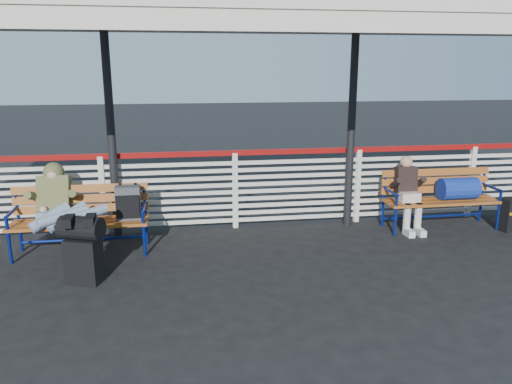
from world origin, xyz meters
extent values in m
plane|color=black|center=(0.00, 0.00, 0.00)|extent=(60.00, 60.00, 0.00)
cube|color=silver|center=(0.00, 1.90, 0.60)|extent=(12.00, 0.04, 1.04)
cube|color=maroon|center=(0.00, 1.90, 1.20)|extent=(12.00, 0.06, 0.08)
cube|color=silver|center=(0.00, 0.90, 3.08)|extent=(12.60, 3.60, 0.16)
cube|color=silver|center=(0.00, -0.85, 2.95)|extent=(12.60, 0.06, 0.30)
cylinder|color=black|center=(-1.80, 1.75, 1.50)|extent=(0.12, 0.12, 3.00)
cylinder|color=black|center=(1.80, 1.75, 1.50)|extent=(0.12, 0.12, 3.00)
cube|color=black|center=(-2.00, 0.10, 0.27)|extent=(0.45, 0.36, 0.54)
cylinder|color=black|center=(-2.00, 0.10, 0.68)|extent=(0.56, 0.43, 0.28)
cube|color=#AF5E21|center=(-2.20, 1.05, 0.45)|extent=(1.80, 0.50, 0.04)
cube|color=#AF5E21|center=(-2.20, 1.31, 0.72)|extent=(1.80, 0.10, 0.40)
cylinder|color=navy|center=(-3.05, 0.85, 0.23)|extent=(0.04, 0.04, 0.45)
cylinder|color=navy|center=(-1.35, 0.85, 0.23)|extent=(0.04, 0.04, 0.45)
cylinder|color=navy|center=(-3.05, 1.32, 0.45)|extent=(0.04, 0.04, 0.90)
cylinder|color=navy|center=(-1.35, 1.32, 0.45)|extent=(0.04, 0.04, 0.90)
cube|color=#4D5055|center=(-1.55, 1.07, 0.70)|extent=(0.33, 0.20, 0.46)
cube|color=#AF5E21|center=(3.18, 1.33, 0.45)|extent=(1.80, 0.50, 0.04)
cube|color=#AF5E21|center=(3.18, 1.59, 0.72)|extent=(1.80, 0.10, 0.40)
cylinder|color=navy|center=(2.33, 1.13, 0.23)|extent=(0.04, 0.04, 0.45)
cylinder|color=navy|center=(4.03, 1.13, 0.23)|extent=(0.04, 0.04, 0.45)
cylinder|color=navy|center=(2.33, 1.60, 0.45)|extent=(0.04, 0.04, 0.90)
cylinder|color=navy|center=(4.03, 1.60, 0.45)|extent=(0.04, 0.04, 0.90)
cylinder|color=navy|center=(3.43, 1.33, 0.64)|extent=(0.59, 0.34, 0.34)
cube|color=#849AB1|center=(-2.55, 1.10, 0.54)|extent=(0.36, 0.26, 0.18)
cube|color=brown|center=(-2.55, 1.30, 0.80)|extent=(0.42, 0.38, 0.53)
sphere|color=brown|center=(-2.55, 1.40, 1.08)|extent=(0.28, 0.28, 0.28)
sphere|color=tan|center=(-2.55, 1.36, 1.07)|extent=(0.21, 0.21, 0.21)
cube|color=black|center=(-2.12, 0.04, 0.79)|extent=(0.11, 0.27, 0.10)
cube|color=black|center=(-1.88, 0.04, 0.79)|extent=(0.11, 0.27, 0.10)
cube|color=beige|center=(2.63, 1.36, 0.53)|extent=(0.30, 0.24, 0.16)
cube|color=black|center=(2.63, 1.50, 0.78)|extent=(0.32, 0.23, 0.42)
sphere|color=tan|center=(2.63, 1.52, 1.05)|extent=(0.19, 0.19, 0.19)
cylinder|color=beige|center=(2.54, 1.18, 0.24)|extent=(0.11, 0.11, 0.46)
cylinder|color=beige|center=(2.72, 1.18, 0.24)|extent=(0.11, 0.11, 0.46)
cube|color=silver|center=(2.54, 1.08, 0.05)|extent=(0.10, 0.24, 0.10)
cube|color=silver|center=(2.72, 1.08, 0.05)|extent=(0.10, 0.24, 0.10)
cube|color=black|center=(4.23, 1.08, 0.26)|extent=(0.41, 0.28, 0.52)
camera|label=1|loc=(-0.86, -5.63, 2.48)|focal=35.00mm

